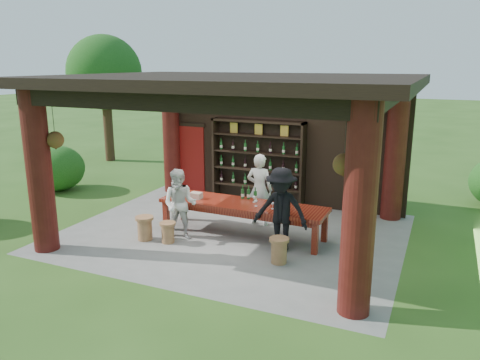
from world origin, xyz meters
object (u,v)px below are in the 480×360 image
at_px(guest_man, 281,210).
at_px(stool_far_left, 145,227).
at_px(host, 259,189).
at_px(guest_woman, 180,204).
at_px(wine_shelf, 258,162).
at_px(tasting_table, 243,208).
at_px(napkin_basket, 196,195).
at_px(stool_near_right, 279,250).
at_px(stool_near_left, 168,232).

bearing_deg(guest_man, stool_far_left, -167.90).
bearing_deg(host, guest_woman, 50.39).
bearing_deg(wine_shelf, stool_far_left, -108.56).
bearing_deg(host, guest_man, 124.67).
height_order(tasting_table, napkin_basket, napkin_basket).
bearing_deg(tasting_table, stool_near_right, -41.52).
xyz_separation_m(tasting_table, host, (0.07, 0.84, 0.22)).
bearing_deg(host, napkin_basket, 36.98).
xyz_separation_m(stool_near_right, stool_far_left, (-3.08, -0.02, 0.01)).
height_order(stool_near_left, guest_woman, guest_woman).
bearing_deg(stool_near_left, stool_far_left, -174.00).
xyz_separation_m(stool_near_left, host, (1.36, 1.90, 0.62)).
relative_size(guest_woman, napkin_basket, 5.99).
distance_m(host, guest_man, 1.70).
bearing_deg(stool_far_left, stool_near_right, 0.38).
bearing_deg(host, tasting_table, 83.89).
bearing_deg(napkin_basket, guest_man, -11.25).
height_order(stool_far_left, guest_woman, guest_woman).
relative_size(guest_man, napkin_basket, 6.74).
height_order(guest_woman, napkin_basket, guest_woman).
bearing_deg(guest_woman, tasting_table, 17.42).
bearing_deg(wine_shelf, guest_man, -60.55).
height_order(stool_far_left, napkin_basket, napkin_basket).
bearing_deg(stool_far_left, guest_woman, 29.74).
height_order(host, guest_man, guest_man).
distance_m(host, guest_woman, 2.00).
distance_m(guest_woman, guest_man, 2.24).
relative_size(wine_shelf, stool_near_right, 5.12).
relative_size(guest_woman, guest_man, 0.89).
height_order(tasting_table, stool_far_left, tasting_table).
xyz_separation_m(stool_far_left, napkin_basket, (0.73, 1.02, 0.54)).
xyz_separation_m(stool_near_right, napkin_basket, (-2.35, 1.00, 0.55)).
bearing_deg(napkin_basket, stool_near_right, -22.96).
height_order(stool_near_right, guest_man, guest_man).
xyz_separation_m(tasting_table, guest_man, (1.07, -0.53, 0.24)).
relative_size(stool_near_left, stool_near_right, 0.90).
height_order(guest_woman, guest_man, guest_man).
xyz_separation_m(wine_shelf, guest_man, (1.70, -3.01, -0.27)).
bearing_deg(tasting_table, wine_shelf, 104.31).
height_order(tasting_table, guest_woman, guest_woman).
bearing_deg(napkin_basket, stool_far_left, -125.51).
bearing_deg(tasting_table, host, 85.31).
height_order(wine_shelf, guest_woman, wine_shelf).
distance_m(stool_near_right, stool_far_left, 3.08).
relative_size(host, guest_man, 0.98).
bearing_deg(stool_far_left, wine_shelf, 71.44).
bearing_deg(guest_woman, guest_man, -9.62).
xyz_separation_m(stool_near_right, host, (-1.17, 1.93, 0.59)).
bearing_deg(guest_man, guest_woman, -174.17).
bearing_deg(guest_man, tasting_table, 154.22).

